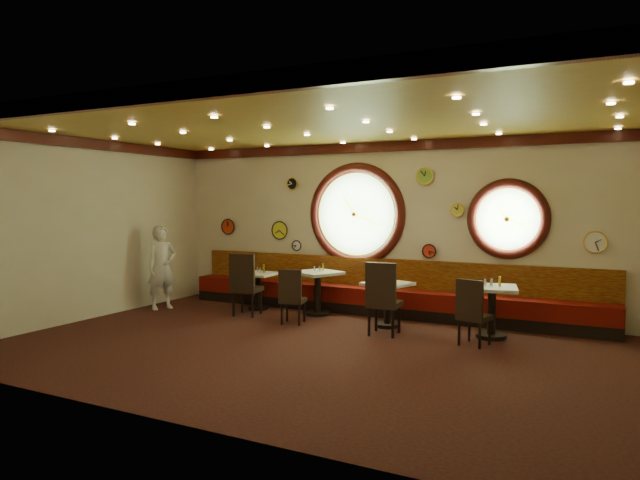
{
  "coord_description": "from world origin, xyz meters",
  "views": [
    {
      "loc": [
        3.76,
        -7.07,
        2.12
      ],
      "look_at": [
        -0.27,
        0.8,
        1.5
      ],
      "focal_mm": 32.0,
      "sensor_mm": 36.0,
      "label": 1
    }
  ],
  "objects": [
    {
      "name": "floor",
      "position": [
        0.0,
        0.0,
        0.0
      ],
      "size": [
        9.0,
        6.0,
        0.0
      ],
      "primitive_type": "cube",
      "color": "black",
      "rests_on": "ground"
    },
    {
      "name": "ceiling",
      "position": [
        0.0,
        0.0,
        3.2
      ],
      "size": [
        9.0,
        6.0,
        0.02
      ],
      "primitive_type": "cube",
      "color": "gold",
      "rests_on": "wall_back"
    },
    {
      "name": "wall_back",
      "position": [
        0.0,
        3.0,
        1.6
      ],
      "size": [
        9.0,
        0.02,
        3.2
      ],
      "primitive_type": "cube",
      "color": "beige",
      "rests_on": "floor"
    },
    {
      "name": "wall_front",
      "position": [
        0.0,
        -3.0,
        1.6
      ],
      "size": [
        9.0,
        0.02,
        3.2
      ],
      "primitive_type": "cube",
      "color": "beige",
      "rests_on": "floor"
    },
    {
      "name": "wall_left",
      "position": [
        -4.5,
        0.0,
        1.6
      ],
      "size": [
        0.02,
        6.0,
        3.2
      ],
      "primitive_type": "cube",
      "color": "beige",
      "rests_on": "floor"
    },
    {
      "name": "molding_back",
      "position": [
        0.0,
        2.95,
        3.11
      ],
      "size": [
        9.0,
        0.1,
        0.18
      ],
      "primitive_type": "cube",
      "color": "#390E0A",
      "rests_on": "wall_back"
    },
    {
      "name": "molding_front",
      "position": [
        0.0,
        -2.95,
        3.11
      ],
      "size": [
        9.0,
        0.1,
        0.18
      ],
      "primitive_type": "cube",
      "color": "#390E0A",
      "rests_on": "wall_back"
    },
    {
      "name": "molding_left",
      "position": [
        -4.45,
        0.0,
        3.11
      ],
      "size": [
        0.1,
        6.0,
        0.18
      ],
      "primitive_type": "cube",
      "color": "#390E0A",
      "rests_on": "wall_back"
    },
    {
      "name": "banquette_base",
      "position": [
        0.0,
        2.72,
        0.1
      ],
      "size": [
        8.0,
        0.55,
        0.2
      ],
      "primitive_type": "cube",
      "color": "black",
      "rests_on": "floor"
    },
    {
      "name": "banquette_seat",
      "position": [
        0.0,
        2.72,
        0.35
      ],
      "size": [
        8.0,
        0.55,
        0.3
      ],
      "primitive_type": "cube",
      "color": "#570B07",
      "rests_on": "banquette_base"
    },
    {
      "name": "banquette_back",
      "position": [
        0.0,
        2.94,
        0.75
      ],
      "size": [
        8.0,
        0.1,
        0.55
      ],
      "primitive_type": "cube",
      "color": "#5B1207",
      "rests_on": "wall_back"
    },
    {
      "name": "porthole_left_glass",
      "position": [
        -0.6,
        3.0,
        1.85
      ],
      "size": [
        1.66,
        0.02,
        1.66
      ],
      "primitive_type": "cylinder",
      "rotation": [
        1.57,
        0.0,
        0.0
      ],
      "color": "#8ECD7B",
      "rests_on": "wall_back"
    },
    {
      "name": "porthole_left_frame",
      "position": [
        -0.6,
        2.98,
        1.85
      ],
      "size": [
        1.98,
        0.18,
        1.98
      ],
      "primitive_type": "torus",
      "rotation": [
        1.57,
        0.0,
        0.0
      ],
      "color": "#390E0A",
      "rests_on": "wall_back"
    },
    {
      "name": "porthole_left_ring",
      "position": [
        -0.6,
        2.95,
        1.85
      ],
      "size": [
        1.61,
        0.03,
        1.61
      ],
      "primitive_type": "torus",
      "rotation": [
        1.57,
        0.0,
        0.0
      ],
      "color": "yellow",
      "rests_on": "wall_back"
    },
    {
      "name": "porthole_right_glass",
      "position": [
        2.2,
        3.0,
        1.8
      ],
      "size": [
        1.1,
        0.02,
        1.1
      ],
      "primitive_type": "cylinder",
      "rotation": [
        1.57,
        0.0,
        0.0
      ],
      "color": "#8ECD7B",
      "rests_on": "wall_back"
    },
    {
      "name": "porthole_right_frame",
      "position": [
        2.2,
        2.98,
        1.8
      ],
      "size": [
        1.38,
        0.18,
        1.38
      ],
      "primitive_type": "torus",
      "rotation": [
        1.57,
        0.0,
        0.0
      ],
      "color": "#390E0A",
      "rests_on": "wall_back"
    },
    {
      "name": "porthole_right_ring",
      "position": [
        2.2,
        2.95,
        1.8
      ],
      "size": [
        1.09,
        0.03,
        1.09
      ],
      "primitive_type": "torus",
      "rotation": [
        1.57,
        0.0,
        0.0
      ],
      "color": "yellow",
      "rests_on": "wall_back"
    },
    {
      "name": "wall_clock_0",
      "position": [
        -1.9,
        2.96,
        1.2
      ],
      "size": [
        0.2,
        0.03,
        0.2
      ],
      "primitive_type": "cylinder",
      "rotation": [
        1.57,
        0.0,
        0.0
      ],
      "color": "white",
      "rests_on": "wall_back"
    },
    {
      "name": "wall_clock_1",
      "position": [
        -2.3,
        2.96,
        1.5
      ],
      "size": [
        0.36,
        0.03,
        0.36
      ],
      "primitive_type": "cylinder",
      "rotation": [
        1.57,
        0.0,
        0.0
      ],
      "color": "yellow",
      "rests_on": "wall_back"
    },
    {
      "name": "wall_clock_2",
      "position": [
        -3.6,
        2.96,
        1.55
      ],
      "size": [
        0.32,
        0.03,
        0.32
      ],
      "primitive_type": "cylinder",
      "rotation": [
        1.57,
        0.0,
        0.0
      ],
      "color": "#B93112",
      "rests_on": "wall_back"
    },
    {
      "name": "wall_clock_3",
      "position": [
        1.35,
        2.96,
        1.95
      ],
      "size": [
        0.22,
        0.03,
        0.22
      ],
      "primitive_type": "cylinder",
      "rotation": [
        1.57,
        0.0,
        0.0
      ],
      "color": "#D7DA48",
      "rests_on": "wall_back"
    },
    {
      "name": "wall_clock_4",
      "position": [
        3.55,
        2.96,
        1.45
      ],
      "size": [
        0.34,
        0.03,
        0.34
      ],
      "primitive_type": "cylinder",
      "rotation": [
        1.57,
        0.0,
        0.0
      ],
      "color": "white",
      "rests_on": "wall_back"
    },
    {
      "name": "wall_clock_5",
      "position": [
        0.85,
        2.96,
        1.2
      ],
      "size": [
        0.24,
        0.03,
        0.24
      ],
      "primitive_type": "cylinder",
      "rotation": [
        1.57,
        0.0,
        0.0
      ],
      "color": "red",
      "rests_on": "wall_back"
    },
    {
      "name": "wall_clock_6",
      "position": [
        0.75,
        2.96,
        2.55
      ],
      "size": [
        0.3,
        0.03,
        0.3
      ],
      "primitive_type": "cylinder",
      "rotation": [
        1.57,
        0.0,
        0.0
      ],
      "color": "#7EB739",
      "rests_on": "wall_back"
    },
    {
      "name": "wall_clock_7",
      "position": [
        -2.0,
        2.96,
        2.45
      ],
      "size": [
        0.24,
        0.03,
        0.24
      ],
      "primitive_type": "cylinder",
      "rotation": [
        1.57,
        0.0,
        0.0
      ],
      "color": "black",
      "rests_on": "wall_back"
    },
    {
      "name": "table_a",
      "position": [
        -2.3,
        2.13,
        0.45
      ],
      "size": [
        0.68,
        0.68,
        0.72
      ],
      "color": "black",
      "rests_on": "floor"
    },
    {
      "name": "table_b",
      "position": [
        -1.03,
        2.18,
        0.51
      ],
      "size": [
        0.97,
        0.97,
        0.81
      ],
      "color": "black",
      "rests_on": "floor"
    },
    {
      "name": "table_c",
      "position": [
        0.47,
        1.84,
        0.47
      ],
      "size": [
        0.85,
        0.85,
        0.75
      ],
      "color": "black",
      "rests_on": "floor"
    },
    {
      "name": "table_d",
      "position": [
        2.17,
        1.83,
        0.51
      ],
      "size": [
        0.86,
        0.86,
        0.8
      ],
      "color": "black",
      "rests_on": "floor"
    },
    {
      "name": "chair_a",
      "position": [
        -2.16,
        1.47,
        0.66
      ],
      "size": [
        0.56,
        0.56,
        0.71
      ],
      "rotation": [
        0.0,
        0.0,
        0.17
      ],
      "color": "black",
      "rests_on": "floor"
    },
    {
      "name": "chair_b",
      "position": [
        -1.05,
        1.26,
        0.54
      ],
      "size": [
        0.48,
        0.48,
        0.59
      ],
      "rotation": [
        0.0,
        0.0,
        0.23
      ],
      "color": "black",
      "rests_on": "floor"
    },
    {
      "name": "chair_c",
      "position": [
        0.63,
        1.19,
        0.66
      ],
      "size": [
        0.52,
        0.52,
        0.72
      ],
      "rotation": [
        0.0,
        0.0,
        0.08
      ],
      "color": "black",
      "rests_on": "floor"
    },
    {
      "name": "chair_d",
      "position": [
        2.01,
        1.19,
        0.56
      ],
      "size": [
        0.5,
        0.5,
        0.61
      ],
      "rotation": [
        0.0,
        0.0,
        -0.25
      ],
      "color": "black",
      "rests_on": "floor"
    },
    {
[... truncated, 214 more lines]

